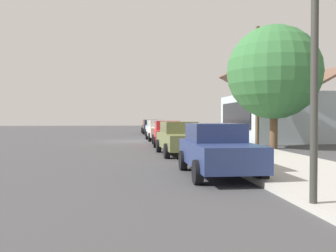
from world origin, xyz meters
The scene contains 14 objects.
ground_plane centered at (0.00, 0.00, 0.00)m, with size 120.00×120.00×0.00m, color #424244.
sidewalk_curb centered at (0.00, 5.60, 0.08)m, with size 60.00×4.20×0.16m, color #B2AFA8.
car_coral centered at (-19.34, 2.79, 0.81)m, with size 4.63×2.14×1.59m.
car_charcoal centered at (-13.42, 2.76, 0.82)m, with size 4.52×2.12×1.59m.
car_skyblue centered at (-7.33, 2.83, 0.82)m, with size 4.57×2.11×1.59m.
car_ivory centered at (-1.12, 2.60, 0.81)m, with size 4.57×2.05×1.59m.
car_cherry centered at (4.64, 2.66, 0.81)m, with size 4.86×2.06×1.59m.
car_olive centered at (10.47, 2.61, 0.81)m, with size 4.81×2.08×1.59m.
car_navy centered at (16.95, 2.85, 0.81)m, with size 4.35×1.98×1.59m.
storefront_building centered at (0.10, 11.98, 1.95)m, with size 9.71×7.29×5.60m.
shade_tree centered at (7.63, 8.48, 4.39)m, with size 5.38×5.38×7.09m.
traffic_light_main centered at (21.39, 2.54, 3.49)m, with size 0.37×2.79×5.20m.
utility_pole_wooden centered at (5.69, 8.20, 3.93)m, with size 1.80×0.24×7.50m.
fire_hydrant_red centered at (-11.67, 4.20, 0.50)m, with size 0.22×0.22×0.71m.
Camera 1 is at (27.88, 0.15, 1.75)m, focal length 39.07 mm.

